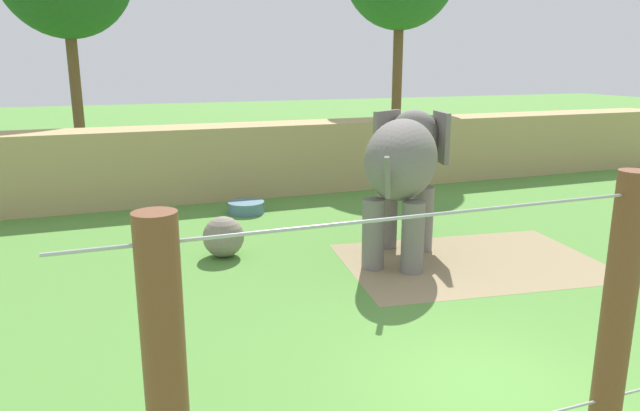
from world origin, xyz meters
The scene contains 6 objects.
ground_plane centered at (0.00, 0.00, 0.00)m, with size 120.00×120.00×0.00m, color #518938.
dirt_patch centered at (2.90, 4.58, 0.00)m, with size 5.75×3.94×0.01m, color #937F5B.
embankment_wall centered at (0.00, 13.32, 1.20)m, with size 36.00×1.80×2.40m, color tan.
elephant centered at (1.65, 5.66, 2.19)m, with size 3.49×3.91×3.31m.
enrichment_ball centered at (-2.34, 6.97, 0.48)m, with size 0.97×0.97×0.97m, color gray.
water_tub centered at (-0.87, 10.77, 0.18)m, with size 1.10×1.10×0.35m.
Camera 1 is at (-4.86, -6.14, 4.49)m, focal length 32.92 mm.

